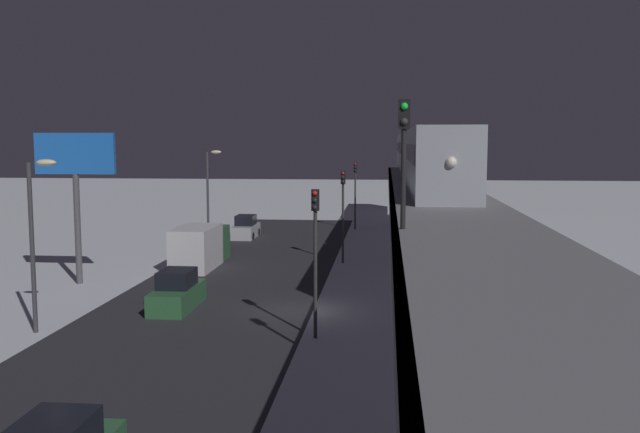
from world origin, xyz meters
TOP-DOWN VIEW (x-y plane):
  - ground_plane at (0.00, 0.00)m, footprint 240.00×240.00m
  - avenue_asphalt at (4.40, 0.00)m, footprint 11.00×80.33m
  - elevated_railway at (-7.24, -0.00)m, footprint 5.00×80.33m
  - subway_train at (-7.34, -23.03)m, footprint 2.94×55.47m
  - rail_signal at (-5.20, 12.05)m, footprint 0.36×0.41m
  - sedan_silver at (7.60, -26.01)m, footprint 1.91×4.45m
  - sedan_green at (5.80, 0.04)m, footprint 1.80×4.55m
  - box_truck at (7.80, -11.76)m, footprint 2.40×7.40m
  - traffic_light_near at (-1.70, 4.69)m, footprint 0.32×0.44m
  - traffic_light_mid at (-1.70, -13.94)m, footprint 0.32×0.44m
  - traffic_light_far at (-1.70, -32.58)m, footprint 0.32×0.44m
  - commercial_billboard at (13.43, -5.43)m, footprint 4.80×0.36m
  - street_lamp_near at (10.47, 5.00)m, footprint 1.35×0.44m
  - street_lamp_far at (10.47, -25.00)m, footprint 1.35×0.44m

SIDE VIEW (x-z plane):
  - ground_plane at x=0.00m, z-range 0.00..0.00m
  - avenue_asphalt at x=4.40m, z-range 0.00..0.01m
  - sedan_silver at x=7.60m, z-range -0.20..1.77m
  - sedan_green at x=5.80m, z-range -0.19..1.78m
  - box_truck at x=7.80m, z-range -0.05..2.75m
  - traffic_light_near at x=-1.70m, z-range 1.00..7.40m
  - traffic_light_mid at x=-1.70m, z-range 1.00..7.40m
  - traffic_light_far at x=-1.70m, z-range 1.00..7.40m
  - street_lamp_near at x=10.47m, z-range 0.99..8.64m
  - street_lamp_far at x=10.47m, z-range 0.99..8.64m
  - elevated_railway at x=-7.24m, z-range 2.09..7.78m
  - commercial_billboard at x=13.43m, z-range 2.38..11.28m
  - subway_train at x=-7.34m, z-range 5.77..9.17m
  - rail_signal at x=-5.20m, z-range 6.42..10.42m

